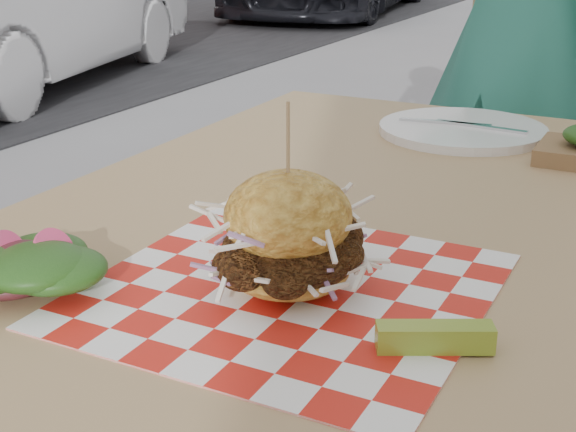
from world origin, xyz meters
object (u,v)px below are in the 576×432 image
(sandwich, at_px, (288,239))
(car_white, at_px, (16,2))
(diner, at_px, (520,34))
(patio_chair, at_px, (543,151))
(patio_table, at_px, (365,272))

(sandwich, bearing_deg, car_white, 137.71)
(diner, distance_m, patio_chair, 0.29)
(car_white, height_order, sandwich, car_white)
(diner, distance_m, car_white, 4.23)
(patio_table, relative_size, sandwich, 6.68)
(sandwich, bearing_deg, patio_table, 92.95)
(car_white, height_order, patio_table, car_white)
(patio_table, xyz_separation_m, sandwich, (0.01, -0.23, 0.13))
(diner, distance_m, sandwich, 1.40)
(patio_chair, bearing_deg, patio_table, -76.41)
(car_white, relative_size, patio_chair, 3.50)
(diner, bearing_deg, patio_table, 111.52)
(car_white, bearing_deg, patio_chair, -42.58)
(diner, bearing_deg, car_white, -10.84)
(diner, xyz_separation_m, patio_chair, (0.10, -0.08, -0.26))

